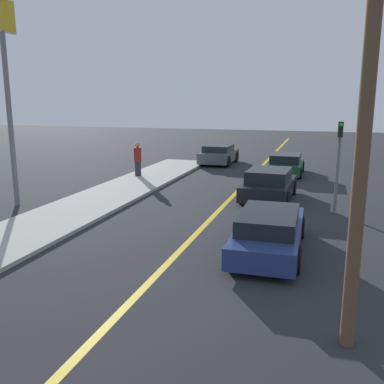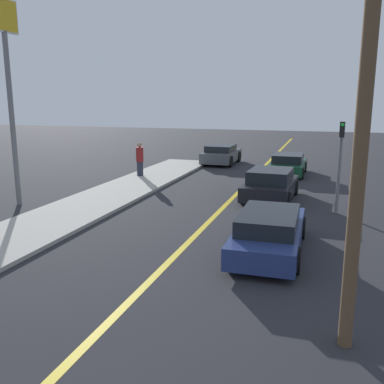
# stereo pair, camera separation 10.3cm
# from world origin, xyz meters

# --- Properties ---
(road_center_line) EXTENTS (0.20, 60.00, 0.01)m
(road_center_line) POSITION_xyz_m (0.00, 18.00, 0.00)
(road_center_line) COLOR gold
(road_center_line) RESTS_ON ground_plane
(sidewalk_left) EXTENTS (2.94, 27.78, 0.12)m
(sidewalk_left) POSITION_xyz_m (-5.17, 13.89, 0.06)
(sidewalk_left) COLOR #ADA89E
(sidewalk_left) RESTS_ON ground_plane
(car_near_right_lane) EXTENTS (1.91, 4.60, 1.19)m
(car_near_right_lane) POSITION_xyz_m (2.39, 11.62, 0.59)
(car_near_right_lane) COLOR navy
(car_near_right_lane) RESTS_ON ground_plane
(car_ahead_center) EXTENTS (2.16, 3.98, 1.31)m
(car_ahead_center) POSITION_xyz_m (1.57, 18.14, 0.63)
(car_ahead_center) COLOR black
(car_ahead_center) RESTS_ON ground_plane
(car_far_distant) EXTENTS (1.95, 3.97, 1.19)m
(car_far_distant) POSITION_xyz_m (1.71, 24.61, 0.58)
(car_far_distant) COLOR #144728
(car_far_distant) RESTS_ON ground_plane
(car_parked_left_lot) EXTENTS (2.07, 3.90, 1.26)m
(car_parked_left_lot) POSITION_xyz_m (-2.88, 27.48, 0.63)
(car_parked_left_lot) COLOR #4C5156
(car_parked_left_lot) RESTS_ON ground_plane
(pedestrian_mid_group) EXTENTS (0.40, 0.40, 1.81)m
(pedestrian_mid_group) POSITION_xyz_m (-5.84, 21.11, 1.02)
(pedestrian_mid_group) COLOR #282D3D
(pedestrian_mid_group) RESTS_ON sidewalk_left
(traffic_light) EXTENTS (0.18, 0.40, 3.41)m
(traffic_light) POSITION_xyz_m (4.24, 16.50, 2.13)
(traffic_light) COLOR slate
(traffic_light) RESTS_ON ground_plane
(roadside_sign) EXTENTS (0.20, 1.51, 7.88)m
(roadside_sign) POSITION_xyz_m (-8.02, 14.07, 5.55)
(roadside_sign) COLOR slate
(roadside_sign) RESTS_ON ground_plane
(utility_pole) EXTENTS (0.24, 0.24, 6.72)m
(utility_pole) POSITION_xyz_m (4.29, 7.33, 3.36)
(utility_pole) COLOR brown
(utility_pole) RESTS_ON ground_plane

